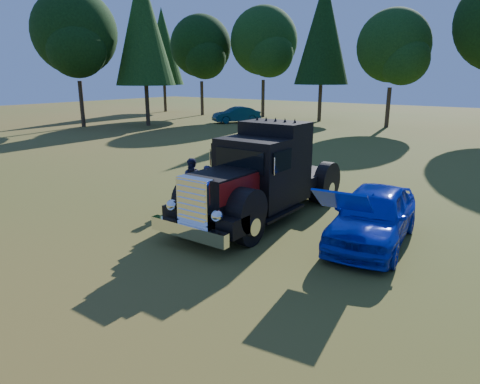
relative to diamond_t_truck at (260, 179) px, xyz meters
name	(u,v)px	position (x,y,z in m)	size (l,w,h in m)	color
ground	(201,232)	(-0.66, -2.07, -1.28)	(120.00, 120.00, 0.00)	#375619
treeline	(405,32)	(-3.22, 25.34, 6.42)	(72.10, 24.04, 13.84)	#2D2116
diamond_t_truck	(260,179)	(0.00, 0.00, 0.00)	(3.38, 7.16, 3.00)	black
hotrod_coupe	(373,215)	(3.64, 0.06, -0.50)	(2.37, 4.74, 1.89)	#0710AA
spectator_near	(209,191)	(-1.39, -0.80, -0.44)	(0.61, 0.40, 1.67)	#222350
spectator_far	(193,182)	(-2.72, -0.10, -0.46)	(0.80, 0.62, 1.65)	#1D2243
distant_teal_car	(236,115)	(-17.62, 22.64, -0.53)	(1.58, 4.53, 1.49)	#0B3745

